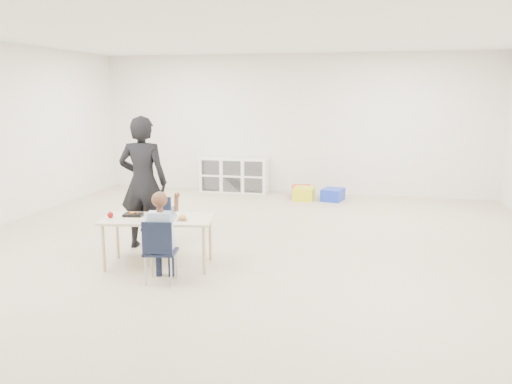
% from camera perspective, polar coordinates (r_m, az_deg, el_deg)
% --- Properties ---
extents(room, '(9.00, 9.02, 2.80)m').
position_cam_1_polar(room, '(6.65, -1.88, 5.00)').
color(room, '#B5A68B').
rests_on(room, ground).
extents(table, '(1.36, 0.84, 0.58)m').
position_cam_1_polar(table, '(6.51, -10.20, -5.17)').
color(table, beige).
rests_on(table, ground).
extents(chair_near, '(0.39, 0.37, 0.70)m').
position_cam_1_polar(chair_near, '(5.96, -10.00, -6.09)').
color(chair_near, black).
rests_on(chair_near, ground).
extents(chair_far, '(0.39, 0.37, 0.70)m').
position_cam_1_polar(chair_far, '(7.04, -10.41, -3.54)').
color(chair_far, black).
rests_on(chair_far, ground).
extents(child, '(0.54, 0.54, 1.10)m').
position_cam_1_polar(child, '(5.91, -10.06, -4.21)').
color(child, '#ABC8E8').
rests_on(child, chair_near).
extents(lunch_tray_near, '(0.24, 0.19, 0.03)m').
position_cam_1_polar(lunch_tray_near, '(6.45, -9.46, -2.52)').
color(lunch_tray_near, black).
rests_on(lunch_tray_near, table).
extents(lunch_tray_far, '(0.24, 0.19, 0.03)m').
position_cam_1_polar(lunch_tray_far, '(6.60, -12.81, -2.36)').
color(lunch_tray_far, black).
rests_on(lunch_tray_far, table).
extents(milk_carton, '(0.08, 0.08, 0.10)m').
position_cam_1_polar(milk_carton, '(6.31, -10.38, -2.51)').
color(milk_carton, white).
rests_on(milk_carton, table).
extents(bread_roll, '(0.09, 0.09, 0.07)m').
position_cam_1_polar(bread_roll, '(6.27, -7.78, -2.67)').
color(bread_roll, '#B38749').
rests_on(bread_roll, table).
extents(apple_near, '(0.07, 0.07, 0.07)m').
position_cam_1_polar(apple_near, '(6.52, -11.11, -2.25)').
color(apple_near, maroon).
rests_on(apple_near, table).
extents(apple_far, '(0.07, 0.07, 0.07)m').
position_cam_1_polar(apple_far, '(6.56, -15.09, -2.35)').
color(apple_far, maroon).
rests_on(apple_far, table).
extents(cubby_shelf, '(1.40, 0.40, 0.70)m').
position_cam_1_polar(cubby_shelf, '(11.20, -2.31, 1.79)').
color(cubby_shelf, white).
rests_on(cubby_shelf, ground).
extents(adult, '(0.67, 0.48, 1.74)m').
position_cam_1_polar(adult, '(7.22, -11.79, 0.97)').
color(adult, black).
rests_on(adult, ground).
extents(bin_red, '(0.45, 0.53, 0.23)m').
position_cam_1_polar(bin_red, '(10.66, 4.84, 0.03)').
color(bin_red, red).
rests_on(bin_red, ground).
extents(bin_yellow, '(0.38, 0.49, 0.23)m').
position_cam_1_polar(bin_yellow, '(10.44, 5.07, -0.16)').
color(bin_yellow, yellow).
rests_on(bin_yellow, ground).
extents(bin_blue, '(0.45, 0.53, 0.23)m').
position_cam_1_polar(bin_blue, '(10.42, 8.09, -0.28)').
color(bin_blue, '#1930BB').
rests_on(bin_blue, ground).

